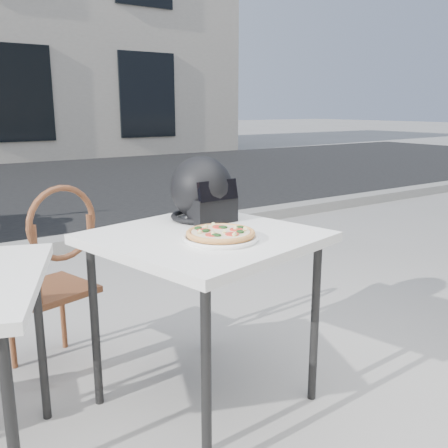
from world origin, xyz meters
TOP-DOWN VIEW (x-y plane):
  - ground at (0.00, 0.00)m, footprint 80.00×80.00m
  - curb at (0.00, 3.00)m, footprint 30.00×0.25m
  - cafe_table_main at (0.04, 0.21)m, footprint 0.99×0.99m
  - plate at (0.03, 0.08)m, footprint 0.30×0.30m
  - pizza at (0.03, 0.08)m, footprint 0.36×0.36m
  - helmet at (0.17, 0.43)m, footprint 0.30×0.31m
  - cafe_chair_main at (-0.41, 0.84)m, footprint 0.45×0.45m

SIDE VIEW (x-z plane):
  - ground at x=0.00m, z-range 0.00..0.00m
  - curb at x=0.00m, z-range 0.00..0.12m
  - cafe_chair_main at x=-0.41m, z-range 0.05..1.00m
  - cafe_table_main at x=0.04m, z-range 0.32..1.10m
  - plate at x=0.03m, z-range 0.78..0.80m
  - pizza at x=0.03m, z-range 0.79..0.83m
  - helmet at x=0.17m, z-range 0.76..1.06m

